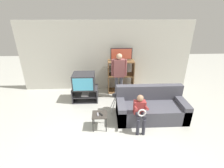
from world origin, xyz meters
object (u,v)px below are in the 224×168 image
object	(u,v)px
remote_control_black	(101,114)
couch	(151,108)
television_main	(84,81)
snack_table	(100,116)
folding_stool	(118,98)
remote_control_white	(98,114)
person_standing_adult	(119,72)
tv_stand	(85,94)
media_shelf	(121,76)
television_flat	(121,55)
person_seated_child	(140,110)

from	to	relation	value
remote_control_black	couch	xyz separation A→B (m)	(1.43, 0.43, -0.13)
television_main	snack_table	size ratio (longest dim) A/B	1.71
folding_stool	remote_control_white	world-z (taller)	folding_stool
couch	person_standing_adult	size ratio (longest dim) A/B	1.22
remote_control_black	person_standing_adult	distance (m)	1.86
tv_stand	media_shelf	distance (m)	1.49
remote_control_black	couch	bearing A→B (deg)	-16.56
television_flat	person_seated_child	world-z (taller)	television_flat
snack_table	television_flat	bearing A→B (deg)	70.76
tv_stand	snack_table	size ratio (longest dim) A/B	2.04
person_standing_adult	person_seated_child	xyz separation A→B (m)	(0.39, -1.77, -0.39)
media_shelf	remote_control_black	xyz separation A→B (m)	(-0.71, -2.17, -0.19)
tv_stand	television_main	world-z (taller)	television_main
folding_stool	snack_table	bearing A→B (deg)	-124.65
tv_stand	person_seated_child	size ratio (longest dim) A/B	0.89
tv_stand	television_main	size ratio (longest dim) A/B	1.19
remote_control_white	person_seated_child	xyz separation A→B (m)	(1.07, -0.09, 0.15)
television_main	media_shelf	world-z (taller)	media_shelf
tv_stand	person_seated_child	bearing A→B (deg)	-46.05
tv_stand	television_flat	xyz separation A→B (m)	(1.30, 0.67, 1.21)
television_main	folding_stool	distance (m)	1.34
media_shelf	remote_control_white	size ratio (longest dim) A/B	8.53
television_flat	couch	distance (m)	2.22
snack_table	tv_stand	bearing A→B (deg)	109.34
television_flat	couch	size ratio (longest dim) A/B	0.40
couch	folding_stool	bearing A→B (deg)	158.87
television_main	couch	xyz separation A→B (m)	(2.02, -1.09, -0.43)
television_flat	couch	bearing A→B (deg)	-68.19
folding_stool	person_seated_child	xyz separation A→B (m)	(0.49, -0.89, 0.12)
media_shelf	tv_stand	bearing A→B (deg)	-153.34
tv_stand	couch	bearing A→B (deg)	-28.76
folding_stool	person_standing_adult	bearing A→B (deg)	83.49
tv_stand	folding_stool	size ratio (longest dim) A/B	1.51
folding_stool	remote_control_black	xyz separation A→B (m)	(-0.50, -0.79, -0.03)
television_flat	couch	xyz separation A→B (m)	(0.71, -1.76, -1.14)
person_seated_child	tv_stand	bearing A→B (deg)	133.95
folding_stool	remote_control_white	distance (m)	0.98
snack_table	remote_control_white	bearing A→B (deg)	-160.57
remote_control_black	couch	world-z (taller)	couch
tv_stand	media_shelf	size ratio (longest dim) A/B	0.70
remote_control_black	television_flat	bearing A→B (deg)	38.40
television_flat	person_seated_child	bearing A→B (deg)	-83.26
media_shelf	couch	size ratio (longest dim) A/B	0.63
television_flat	folding_stool	world-z (taller)	television_flat
television_flat	tv_stand	bearing A→B (deg)	-152.83
remote_control_white	tv_stand	bearing A→B (deg)	99.87
television_flat	remote_control_black	world-z (taller)	television_flat
remote_control_white	television_main	bearing A→B (deg)	100.53
person_seated_child	folding_stool	bearing A→B (deg)	119.16
television_main	remote_control_white	bearing A→B (deg)	-71.56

